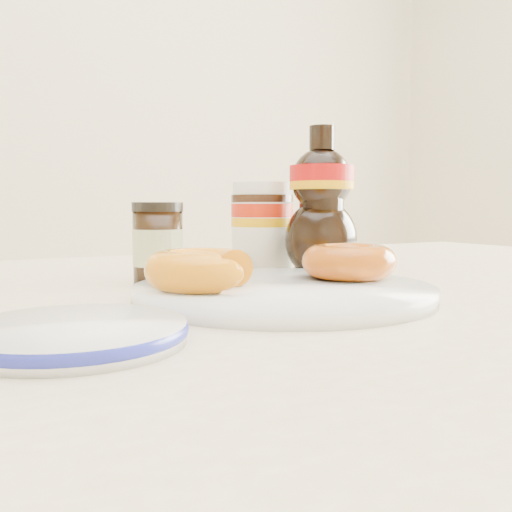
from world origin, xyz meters
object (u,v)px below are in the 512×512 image
nutella_jar (262,223)px  blue_rim_saucer (74,333)px  plate (283,291)px  donut_whole (349,261)px  dark_jar (158,244)px  donut_bitten (200,270)px  dining_table (297,364)px  syrup_bottle (321,201)px

nutella_jar → blue_rim_saucer: (-0.30, -0.30, -0.05)m
plate → donut_whole: size_ratio=2.94×
dark_jar → donut_whole: bearing=-45.2°
plate → nutella_jar: size_ratio=2.36×
donut_bitten → dark_jar: dark_jar is taller
donut_bitten → donut_whole: bearing=6.6°
donut_whole → dark_jar: (-0.14, 0.14, 0.01)m
dark_jar → nutella_jar: bearing=20.5°
donut_whole → nutella_jar: (0.02, 0.21, 0.03)m
dining_table → syrup_bottle: bearing=41.0°
donut_bitten → blue_rim_saucer: 0.16m
donut_whole → blue_rim_saucer: size_ratio=0.67×
donut_bitten → blue_rim_saucer: size_ratio=0.69×
dining_table → dark_jar: (-0.12, 0.09, 0.13)m
blue_rim_saucer → dark_jar: bearing=60.0°
plate → blue_rim_saucer: bearing=-157.4°
dark_jar → blue_rim_saucer: (-0.14, -0.24, -0.04)m
blue_rim_saucer → nutella_jar: bearing=44.7°
nutella_jar → syrup_bottle: bearing=-66.4°
nutella_jar → dark_jar: size_ratio=1.30×
plate → dining_table: bearing=48.0°
donut_whole → plate: bearing=-174.0°
donut_bitten → blue_rim_saucer: bearing=-134.9°
blue_rim_saucer → dining_table: bearing=29.9°
donut_bitten → nutella_jar: (0.18, 0.20, 0.03)m
donut_whole → syrup_bottle: syrup_bottle is taller
nutella_jar → syrup_bottle: syrup_bottle is taller
dining_table → donut_whole: 0.13m
plate → blue_rim_saucer: 0.22m
plate → donut_whole: 0.08m
dark_jar → plate: bearing=-67.7°
donut_bitten → syrup_bottle: bearing=37.5°
dark_jar → blue_rim_saucer: bearing=-120.0°
donut_bitten → blue_rim_saucer: donut_bitten is taller
dining_table → syrup_bottle: syrup_bottle is taller
nutella_jar → donut_bitten: bearing=-131.0°
donut_whole → nutella_jar: size_ratio=0.80×
plate → dark_jar: dark_jar is taller
nutella_jar → dark_jar: 0.18m
dining_table → plate: size_ratio=5.23×
dining_table → donut_bitten: size_ratio=14.89×
nutella_jar → donut_whole: bearing=-95.7°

